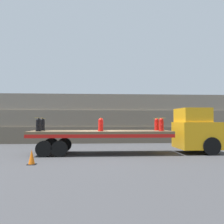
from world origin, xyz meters
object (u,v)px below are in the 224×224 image
at_px(fire_hydrant_black_near_0, 38,125).
at_px(fire_hydrant_red_near_1, 101,125).
at_px(flatbed_trailer, 91,135).
at_px(fire_hydrant_red_far_1, 100,125).
at_px(fire_hydrant_red_near_2, 161,125).
at_px(fire_hydrant_red_far_2, 157,125).
at_px(traffic_cone, 32,157).
at_px(truck_cab, 197,131).
at_px(fire_hydrant_black_far_0, 42,125).

distance_m(fire_hydrant_black_near_0, fire_hydrant_red_near_1, 3.59).
height_order(flatbed_trailer, fire_hydrant_red_near_1, fire_hydrant_red_near_1).
height_order(fire_hydrant_black_near_0, fire_hydrant_red_far_1, same).
bearing_deg(fire_hydrant_red_far_1, fire_hydrant_red_near_2, -17.39).
relative_size(fire_hydrant_black_near_0, fire_hydrant_red_near_2, 1.00).
bearing_deg(fire_hydrant_red_near_2, fire_hydrant_red_far_1, 162.61).
bearing_deg(fire_hydrant_red_far_1, flatbed_trailer, -136.28).
relative_size(fire_hydrant_red_far_2, traffic_cone, 1.10).
bearing_deg(flatbed_trailer, fire_hydrant_red_near_2, -7.66).
bearing_deg(fire_hydrant_red_near_2, fire_hydrant_black_near_0, 180.00).
relative_size(fire_hydrant_red_far_1, traffic_cone, 1.10).
xyz_separation_m(truck_cab, traffic_cone, (-9.21, -3.53, -1.04)).
bearing_deg(fire_hydrant_black_near_0, fire_hydrant_red_near_1, 0.00).
bearing_deg(fire_hydrant_red_far_2, fire_hydrant_red_far_1, 180.00).
bearing_deg(traffic_cone, fire_hydrant_red_far_2, 31.01).
distance_m(fire_hydrant_black_near_0, fire_hydrant_black_far_0, 1.12).
height_order(fire_hydrant_black_far_0, fire_hydrant_red_far_1, same).
relative_size(fire_hydrant_black_near_0, fire_hydrant_black_far_0, 1.00).
height_order(truck_cab, fire_hydrant_red_far_2, truck_cab).
xyz_separation_m(fire_hydrant_red_far_1, traffic_cone, (-3.22, -4.09, -1.42)).
bearing_deg(fire_hydrant_black_near_0, fire_hydrant_red_near_2, 0.00).
relative_size(fire_hydrant_black_far_0, fire_hydrant_red_far_1, 1.00).
bearing_deg(fire_hydrant_red_far_2, flatbed_trailer, -172.34).
height_order(fire_hydrant_red_near_1, traffic_cone, fire_hydrant_red_near_1).
xyz_separation_m(fire_hydrant_black_far_0, fire_hydrant_red_near_2, (7.18, -1.12, 0.00)).
bearing_deg(truck_cab, fire_hydrant_red_near_1, -174.64).
relative_size(fire_hydrant_red_near_1, fire_hydrant_red_near_2, 1.00).
xyz_separation_m(truck_cab, fire_hydrant_red_far_2, (-2.40, 0.56, 0.38)).
height_order(fire_hydrant_red_far_1, fire_hydrant_red_near_2, same).
height_order(fire_hydrant_red_near_1, fire_hydrant_red_far_1, same).
xyz_separation_m(fire_hydrant_black_near_0, fire_hydrant_red_near_1, (3.59, 0.00, 0.00)).
distance_m(fire_hydrant_red_far_1, fire_hydrant_red_far_2, 3.59).
relative_size(truck_cab, fire_hydrant_red_far_2, 3.64).
bearing_deg(fire_hydrant_red_far_2, traffic_cone, -148.99).
height_order(truck_cab, flatbed_trailer, truck_cab).
height_order(truck_cab, traffic_cone, truck_cab).
relative_size(truck_cab, fire_hydrant_black_far_0, 3.64).
xyz_separation_m(fire_hydrant_black_near_0, fire_hydrant_black_far_0, (0.00, 1.12, 0.00)).
height_order(flatbed_trailer, traffic_cone, flatbed_trailer).
bearing_deg(fire_hydrant_black_near_0, truck_cab, 3.36).
xyz_separation_m(fire_hydrant_red_far_1, fire_hydrant_red_far_2, (3.59, 0.00, 0.00)).
distance_m(truck_cab, fire_hydrant_black_near_0, 9.61).
relative_size(truck_cab, flatbed_trailer, 0.33).
distance_m(truck_cab, fire_hydrant_black_far_0, 9.61).
xyz_separation_m(fire_hydrant_black_near_0, fire_hydrant_red_far_2, (7.18, 1.12, 0.00)).
bearing_deg(fire_hydrant_red_near_1, flatbed_trailer, 136.28).
distance_m(flatbed_trailer, fire_hydrant_black_far_0, 3.12).
xyz_separation_m(truck_cab, fire_hydrant_red_far_1, (-5.99, 0.56, 0.38)).
xyz_separation_m(truck_cab, fire_hydrant_red_near_1, (-5.99, -0.56, 0.38)).
bearing_deg(fire_hydrant_red_near_2, truck_cab, 13.18).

